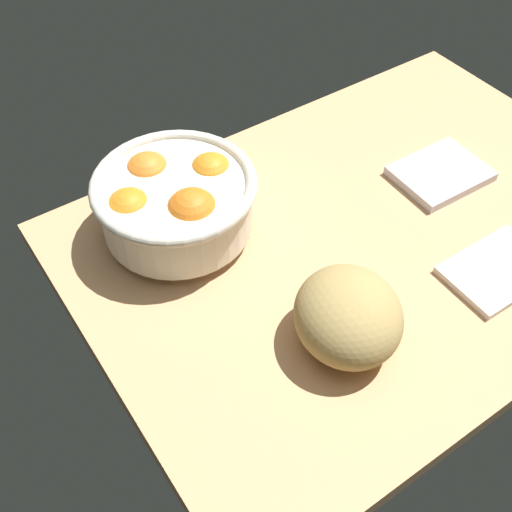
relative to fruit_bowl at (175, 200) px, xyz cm
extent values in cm
cube|color=tan|center=(-22.58, 14.86, -7.61)|extent=(81.61, 57.88, 3.00)
cylinder|color=silver|center=(-0.07, 0.07, -5.29)|extent=(8.41, 8.41, 1.64)
cylinder|color=silver|center=(-0.07, 0.07, -0.83)|extent=(20.23, 20.23, 7.28)
torus|color=silver|center=(-0.07, 0.07, 2.82)|extent=(21.83, 21.83, 1.60)
sphere|color=orange|center=(0.97, -5.38, 0.73)|extent=(6.81, 6.81, 6.81)
sphere|color=orange|center=(6.19, -0.58, 0.68)|extent=(6.52, 6.52, 6.52)
sphere|color=orange|center=(-0.09, 4.57, 0.82)|extent=(7.30, 7.30, 7.30)
sphere|color=orange|center=(-6.07, -0.63, 0.69)|extent=(6.58, 6.58, 6.58)
ellipsoid|color=tan|center=(-7.60, 26.73, -1.50)|extent=(16.88, 17.54, 9.22)
cube|color=silver|center=(-30.91, 30.06, -5.61)|extent=(14.05, 9.78, 1.01)
cube|color=silver|center=(-38.29, 12.23, -5.39)|extent=(13.66, 10.81, 1.45)
camera|label=1|loc=(25.37, 56.23, 57.57)|focal=44.27mm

